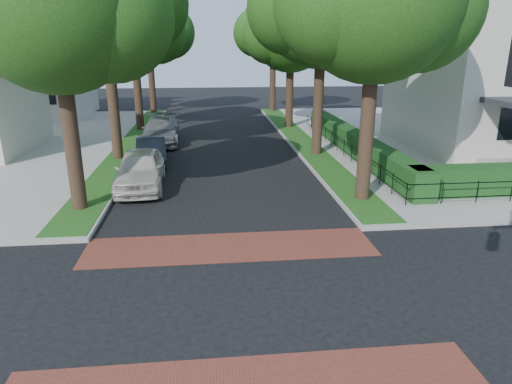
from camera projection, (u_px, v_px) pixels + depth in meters
ground at (237, 302)px, 11.25m from camera, size 120.00×120.00×0.00m
sidewalk_ne at (503, 136)px, 31.15m from camera, size 30.00×30.00×0.15m
crosswalk_far at (230, 247)px, 14.27m from camera, size 9.00×2.20×0.01m
grass_strip_ne at (300, 139)px, 29.81m from camera, size 1.60×29.80×0.02m
grass_strip_nw at (132, 143)px, 28.74m from camera, size 1.60×29.80×0.02m
tree_right_mid at (323, 6)px, 23.78m from camera, size 8.25×7.09×11.22m
tree_right_far at (292, 32)px, 32.61m from camera, size 7.25×6.23×9.74m
tree_right_back at (274, 31)px, 41.02m from camera, size 7.50×6.45×10.20m
tree_left_near at (60, 7)px, 15.32m from camera, size 7.50×6.45×10.20m
tree_left_far at (135, 28)px, 31.44m from camera, size 7.00×6.02×9.86m
tree_left_back at (150, 28)px, 39.88m from camera, size 7.75×6.66×10.44m
hedge_main_road at (354, 142)px, 25.98m from camera, size 1.00×18.00×1.20m
fence_main_road at (341, 145)px, 25.95m from camera, size 0.06×18.00×0.90m
house_left_far at (28, 57)px, 38.43m from camera, size 10.00×9.00×10.14m
parked_car_front at (140, 169)px, 19.96m from camera, size 2.22×5.06×1.70m
parked_car_middle at (151, 151)px, 24.00m from camera, size 1.95×4.40×1.40m
parked_car_rear at (161, 131)px, 29.18m from camera, size 2.48×5.67×1.62m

